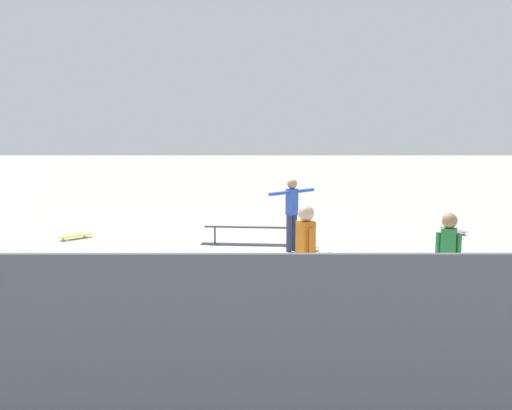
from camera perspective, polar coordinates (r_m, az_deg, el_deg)
ground_plane at (r=13.84m, az=0.93°, el=-3.78°), size 60.00×60.00×0.00m
grind_rail at (r=13.80m, az=-0.00°, el=-3.02°), size 2.54×0.45×0.43m
skate_ledge at (r=10.56m, az=0.91°, el=-6.87°), size 2.21×0.88×0.30m
skater_main at (r=13.07m, az=3.41°, el=-0.41°), size 1.04×0.87×1.59m
skateboard_main at (r=13.46m, az=4.31°, el=-3.84°), size 0.76×0.64×0.09m
bystander_orange_shirt at (r=8.68m, az=4.69°, el=-4.82°), size 0.28×0.37×1.70m
bystander_green_shirt at (r=9.06m, az=17.64°, el=-5.04°), size 0.36×0.25×1.59m
loose_skateboard_pink at (r=16.02m, az=18.12°, el=-2.24°), size 0.49×0.82×0.09m
loose_skateboard_yellow at (r=15.12m, az=-16.66°, el=-2.81°), size 0.73×0.68×0.09m
back_fence at (r=4.99m, az=2.75°, el=-15.30°), size 24.00×0.06×1.90m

